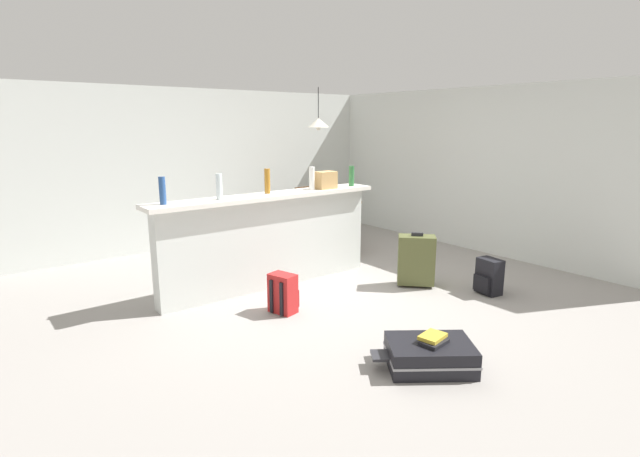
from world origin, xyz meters
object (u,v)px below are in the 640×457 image
object	(u,v)px
bottle_green	(351,176)
grocery_bag	(325,180)
dining_chair_near_partition	(338,221)
bottle_clear	(219,187)
bottle_white	(312,178)
dining_chair_far_side	(302,210)
dining_table	(320,207)
bottle_amber	(267,181)
book_stack	(433,339)
bottle_blue	(162,191)
pendant_lamp	(318,123)
backpack_black	(489,277)
suitcase_upright_olive	(416,260)
suitcase_flat_black	(429,355)
backpack_red	(283,294)

from	to	relation	value
bottle_green	grocery_bag	distance (m)	0.44
dining_chair_near_partition	grocery_bag	bearing A→B (deg)	-139.30
bottle_clear	grocery_bag	xyz separation A→B (m)	(1.47, -0.01, -0.03)
bottle_white	dining_chair_far_side	xyz separation A→B (m)	(1.09, 1.76, -0.77)
grocery_bag	dining_table	bearing A→B (deg)	55.01
bottle_amber	book_stack	world-z (taller)	bottle_amber
dining_chair_near_partition	bottle_green	bearing A→B (deg)	-117.39
bottle_clear	book_stack	distance (m)	2.78
bottle_blue	pendant_lamp	distance (m)	3.24
grocery_bag	backpack_black	size ratio (longest dim) A/B	0.62
bottle_amber	suitcase_upright_olive	distance (m)	2.04
bottle_green	suitcase_flat_black	size ratio (longest dim) A/B	0.31
bottle_white	pendant_lamp	xyz separation A→B (m)	(1.08, 1.26, 0.68)
grocery_bag	bottle_amber	bearing A→B (deg)	173.57
dining_chair_far_side	suitcase_upright_olive	world-z (taller)	dining_chair_far_side
pendant_lamp	book_stack	xyz separation A→B (m)	(-1.72, -3.76, -1.72)
suitcase_upright_olive	book_stack	xyz separation A→B (m)	(-1.45, -1.45, -0.08)
grocery_bag	pendant_lamp	bearing A→B (deg)	55.75
backpack_black	grocery_bag	bearing A→B (deg)	120.73
dining_table	suitcase_upright_olive	size ratio (longest dim) A/B	1.64
backpack_black	backpack_red	bearing A→B (deg)	155.59
bottle_blue	pendant_lamp	world-z (taller)	pendant_lamp
bottle_blue	suitcase_upright_olive	distance (m)	3.04
bottle_blue	dining_chair_far_side	size ratio (longest dim) A/B	0.31
bottle_blue	grocery_bag	size ratio (longest dim) A/B	1.10
dining_chair_far_side	backpack_black	world-z (taller)	dining_chair_far_side
backpack_red	bottle_clear	bearing A→B (deg)	111.96
suitcase_upright_olive	book_stack	size ratio (longest dim) A/B	2.54
bottle_clear	dining_chair_far_side	world-z (taller)	bottle_clear
grocery_bag	backpack_red	size ratio (longest dim) A/B	0.62
bottle_green	dining_chair_near_partition	bearing A→B (deg)	62.61
pendant_lamp	bottle_amber	bearing A→B (deg)	-145.01
bottle_clear	suitcase_upright_olive	bearing A→B (deg)	-27.21
bottle_green	suitcase_upright_olive	world-z (taller)	bottle_green
bottle_blue	book_stack	distance (m)	3.02
dining_chair_near_partition	pendant_lamp	size ratio (longest dim) A/B	1.44
bottle_clear	backpack_red	size ratio (longest dim) A/B	0.67
backpack_red	backpack_black	world-z (taller)	same
bottle_clear	bottle_green	bearing A→B (deg)	-0.42
backpack_black	dining_table	bearing A→B (deg)	93.72
dining_chair_far_side	pendant_lamp	bearing A→B (deg)	-92.15
pendant_lamp	dining_chair_far_side	bearing A→B (deg)	87.85
grocery_bag	bottle_blue	bearing A→B (deg)	178.14
grocery_bag	backpack_red	distance (m)	1.74
dining_chair_far_side	pendant_lamp	world-z (taller)	pendant_lamp
bottle_amber	dining_chair_far_side	world-z (taller)	bottle_amber
bottle_blue	grocery_bag	distance (m)	2.08
bottle_blue	bottle_amber	xyz separation A→B (m)	(1.27, 0.02, 0.00)
dining_table	bottle_green	bearing A→B (deg)	-108.70
bottle_clear	dining_chair_near_partition	xyz separation A→B (m)	(2.27, 0.67, -0.77)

